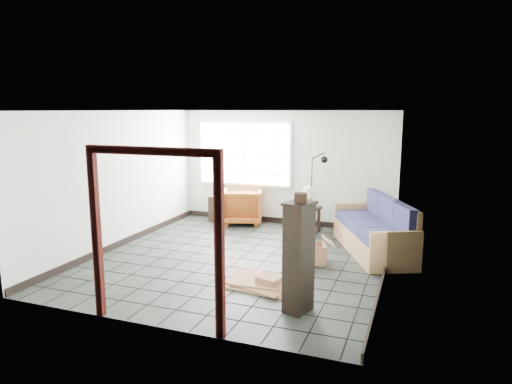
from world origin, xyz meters
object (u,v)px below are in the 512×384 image
at_px(armchair, 243,204).
at_px(side_table, 306,211).
at_px(tall_shelf, 299,257).
at_px(futon_sofa, 376,233).

bearing_deg(armchair, side_table, 152.30).
bearing_deg(side_table, tall_shelf, -77.30).
xyz_separation_m(futon_sofa, tall_shelf, (-0.70, -2.97, 0.38)).
height_order(side_table, tall_shelf, tall_shelf).
height_order(armchair, side_table, armchair).
bearing_deg(tall_shelf, futon_sofa, 94.42).
distance_m(futon_sofa, armchair, 3.34).
bearing_deg(armchair, tall_shelf, 103.58).
relative_size(armchair, tall_shelf, 0.61).
distance_m(futon_sofa, tall_shelf, 3.07).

